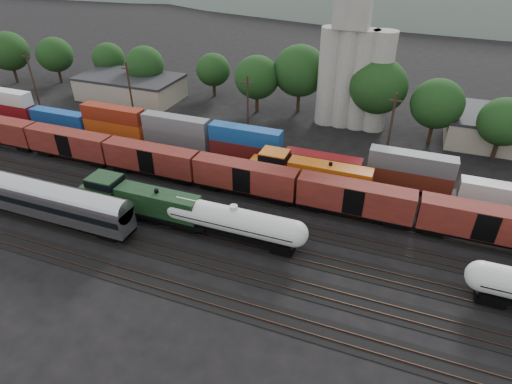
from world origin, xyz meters
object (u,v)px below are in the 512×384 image
(grain_silo, at_px, (354,67))
(passenger_coach, at_px, (44,199))
(orange_locomotive, at_px, (306,172))
(tank_car_a, at_px, (234,221))
(green_locomotive, at_px, (136,199))

(grain_silo, bearing_deg, passenger_coach, -123.59)
(orange_locomotive, height_order, grain_silo, grain_silo)
(passenger_coach, bearing_deg, orange_locomotive, 34.39)
(tank_car_a, xyz_separation_m, orange_locomotive, (4.98, 15.00, -0.05))
(green_locomotive, distance_m, tank_car_a, 13.89)
(tank_car_a, height_order, passenger_coach, passenger_coach)
(tank_car_a, distance_m, passenger_coach, 24.76)
(orange_locomotive, bearing_deg, green_locomotive, -141.51)
(tank_car_a, distance_m, grain_silo, 42.32)
(green_locomotive, bearing_deg, tank_car_a, -0.00)
(tank_car_a, distance_m, orange_locomotive, 15.80)
(grain_silo, bearing_deg, tank_car_a, -98.74)
(green_locomotive, height_order, orange_locomotive, green_locomotive)
(passenger_coach, height_order, orange_locomotive, passenger_coach)
(green_locomotive, relative_size, grain_silo, 0.65)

